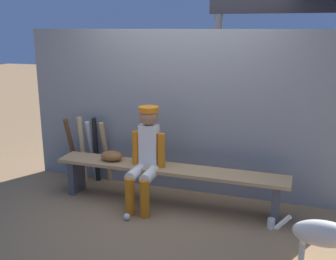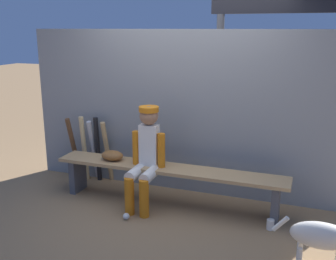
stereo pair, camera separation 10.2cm
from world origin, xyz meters
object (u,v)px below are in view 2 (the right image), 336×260
(bat_aluminum_silver, at_px, (94,150))
(dog, at_px, (328,237))
(baseball, at_px, (126,216))
(cup_on_ground, at_px, (270,224))
(bat_wood_tan, at_px, (107,152))
(scoreboard, at_px, (292,12))
(bat_wood_natural, at_px, (84,149))
(bat_wood_dark, at_px, (74,148))
(player_seated, at_px, (146,154))
(bat_aluminum_black, at_px, (98,149))
(cup_on_bench, at_px, (138,159))
(baseball_glove, at_px, (112,155))
(dugout_bench, at_px, (168,175))

(bat_aluminum_silver, distance_m, dog, 3.23)
(baseball, height_order, cup_on_ground, cup_on_ground)
(bat_wood_tan, bearing_deg, scoreboard, 18.37)
(bat_wood_natural, distance_m, bat_wood_dark, 0.17)
(dog, bearing_deg, player_seated, 161.01)
(bat_aluminum_black, height_order, baseball, bat_aluminum_black)
(player_seated, distance_m, cup_on_bench, 0.22)
(bat_wood_tan, bearing_deg, baseball_glove, -54.20)
(bat_wood_tan, distance_m, bat_aluminum_black, 0.14)
(bat_wood_dark, bearing_deg, baseball_glove, -24.23)
(dugout_bench, bearing_deg, bat_aluminum_black, 161.34)
(dugout_bench, xyz_separation_m, bat_wood_natural, (-1.35, 0.34, 0.08))
(cup_on_ground, relative_size, dog, 0.13)
(bat_aluminum_silver, distance_m, bat_wood_natural, 0.13)
(bat_wood_dark, bearing_deg, cup_on_bench, -17.67)
(bat_aluminum_black, height_order, bat_wood_natural, bat_wood_natural)
(bat_wood_tan, bearing_deg, cup_on_bench, -33.21)
(bat_wood_natural, bearing_deg, cup_on_ground, -11.77)
(player_seated, xyz_separation_m, bat_aluminum_silver, (-1.01, 0.53, -0.22))
(cup_on_bench, xyz_separation_m, dog, (2.13, -0.79, -0.20))
(dugout_bench, height_order, baseball_glove, baseball_glove)
(bat_wood_natural, distance_m, cup_on_bench, 1.02)
(dog, bearing_deg, scoreboard, 105.78)
(bat_aluminum_silver, height_order, cup_on_ground, bat_aluminum_silver)
(baseball_glove, distance_m, bat_wood_dark, 0.87)
(bat_wood_tan, bearing_deg, baseball, -52.06)
(bat_wood_natural, bearing_deg, dog, -20.24)
(player_seated, relative_size, baseball, 16.08)
(dugout_bench, bearing_deg, baseball, -120.85)
(bat_aluminum_silver, height_order, baseball, bat_aluminum_silver)
(player_seated, height_order, bat_wood_natural, player_seated)
(bat_wood_natural, bearing_deg, dugout_bench, -14.34)
(dugout_bench, xyz_separation_m, cup_on_bench, (-0.39, -0.01, 0.16))
(bat_wood_dark, height_order, cup_on_bench, bat_wood_dark)
(bat_aluminum_silver, bearing_deg, bat_wood_tan, -0.70)
(player_seated, bearing_deg, baseball_glove, 167.07)
(player_seated, xyz_separation_m, bat_wood_dark, (-1.28, 0.47, -0.21))
(bat_aluminum_silver, height_order, dog, bat_aluminum_silver)
(bat_aluminum_black, relative_size, baseball, 12.25)
(player_seated, relative_size, dog, 1.41)
(player_seated, bearing_deg, bat_aluminum_black, 151.39)
(bat_aluminum_silver, bearing_deg, dog, -22.06)
(baseball, distance_m, cup_on_bench, 0.71)
(baseball_glove, height_order, scoreboard, scoreboard)
(player_seated, distance_m, bat_wood_dark, 1.38)
(bat_wood_natural, height_order, cup_on_bench, bat_wood_natural)
(baseball_glove, distance_m, dog, 2.61)
(bat_wood_tan, distance_m, bat_wood_dark, 0.49)
(bat_wood_natural, height_order, cup_on_ground, bat_wood_natural)
(bat_wood_natural, bearing_deg, scoreboard, 17.65)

